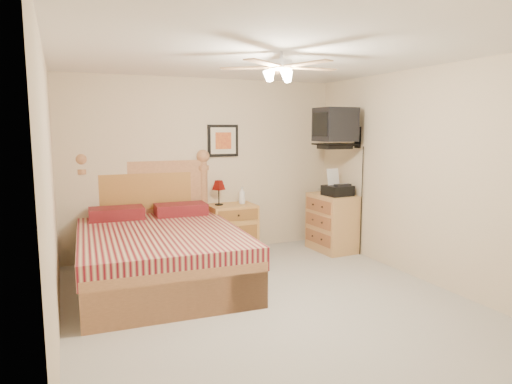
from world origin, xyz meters
TOP-DOWN VIEW (x-y plane):
  - floor at (0.00, 0.00)m, footprint 4.50×4.50m
  - ceiling at (0.00, 0.00)m, footprint 4.00×4.50m
  - wall_back at (0.00, 2.25)m, footprint 4.00×0.04m
  - wall_front at (0.00, -2.25)m, footprint 4.00×0.04m
  - wall_left at (-2.00, 0.00)m, footprint 0.04×4.50m
  - wall_right at (2.00, 0.00)m, footprint 0.04×4.50m
  - bed at (-0.90, 1.12)m, footprint 1.86×2.39m
  - nightstand at (0.32, 2.00)m, footprint 0.66×0.50m
  - table_lamp at (0.14, 2.05)m, footprint 0.24×0.24m
  - lotion_bottle at (0.48, 2.02)m, footprint 0.12×0.12m
  - framed_picture at (0.27, 2.23)m, footprint 0.46×0.04m
  - dresser at (1.73, 1.56)m, footprint 0.53×0.73m
  - fax_machine at (1.73, 1.43)m, footprint 0.39×0.41m
  - magazine_lower at (1.72, 1.77)m, footprint 0.23×0.30m
  - magazine_upper at (1.71, 1.77)m, footprint 0.27×0.32m
  - wall_tv at (1.75, 1.34)m, footprint 0.56×0.46m
  - ceiling_fan at (0.00, -0.20)m, footprint 1.14×1.14m

SIDE VIEW (x-z plane):
  - floor at x=0.00m, z-range 0.00..0.00m
  - nightstand at x=0.32m, z-range 0.00..0.71m
  - dresser at x=1.73m, z-range 0.00..0.84m
  - bed at x=-0.90m, z-range 0.00..1.50m
  - lotion_bottle at x=0.48m, z-range 0.71..0.96m
  - magazine_lower at x=1.72m, z-range 0.84..0.87m
  - magazine_upper at x=1.71m, z-range 0.87..0.89m
  - table_lamp at x=0.14m, z-range 0.71..1.07m
  - fax_machine at x=1.73m, z-range 0.84..1.22m
  - wall_back at x=0.00m, z-range 0.00..2.50m
  - wall_front at x=0.00m, z-range 0.00..2.50m
  - wall_left at x=-2.00m, z-range 0.00..2.50m
  - wall_right at x=2.00m, z-range 0.00..2.50m
  - framed_picture at x=0.27m, z-range 1.39..1.85m
  - wall_tv at x=1.75m, z-range 1.52..2.10m
  - ceiling_fan at x=0.00m, z-range 2.22..2.50m
  - ceiling at x=0.00m, z-range 2.48..2.52m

